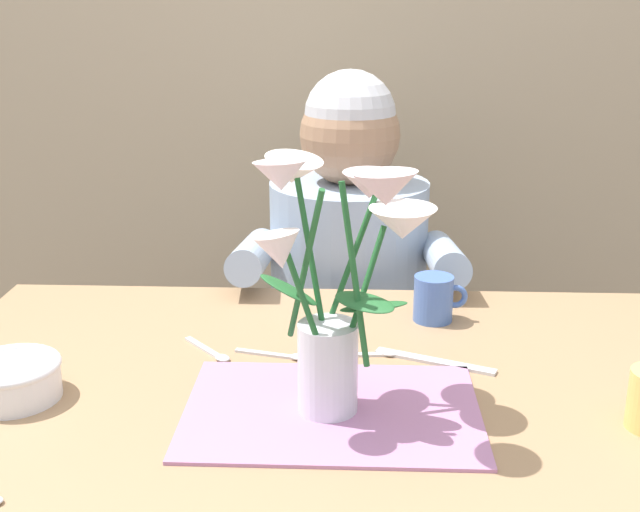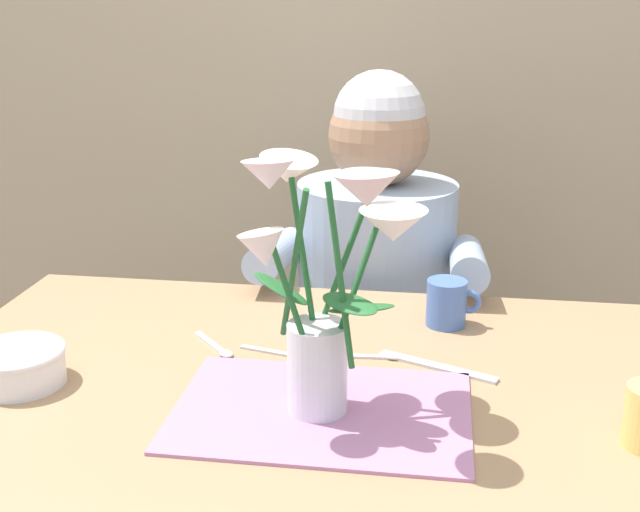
{
  "view_description": "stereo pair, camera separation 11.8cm",
  "coord_description": "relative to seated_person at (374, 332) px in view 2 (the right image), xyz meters",
  "views": [
    {
      "loc": [
        0.05,
        -1.07,
        1.28
      ],
      "look_at": [
        0.01,
        0.05,
        0.92
      ],
      "focal_mm": 45.79,
      "sensor_mm": 36.0,
      "label": 1
    },
    {
      "loc": [
        0.17,
        -1.06,
        1.28
      ],
      "look_at": [
        0.01,
        0.05,
        0.92
      ],
      "focal_mm": 45.79,
      "sensor_mm": 36.0,
      "label": 2
    }
  ],
  "objects": [
    {
      "name": "dinner_knife",
      "position": [
        0.14,
        -0.54,
        0.18
      ],
      "size": [
        0.18,
        0.09,
        0.0
      ],
      "primitive_type": "cube",
      "rotation": [
        0.0,
        0.0,
        -0.4
      ],
      "color": "silver",
      "rests_on": "dining_table"
    },
    {
      "name": "coffee_cup",
      "position": [
        0.15,
        -0.36,
        0.22
      ],
      "size": [
        0.09,
        0.07,
        0.08
      ],
      "color": "#476BB7",
      "rests_on": "dining_table"
    },
    {
      "name": "seated_person",
      "position": [
        0.0,
        0.0,
        0.0
      ],
      "size": [
        0.45,
        0.47,
        1.14
      ],
      "rotation": [
        0.0,
        0.0,
        0.04
      ],
      "color": "#4C4C56",
      "rests_on": "ground_plane"
    },
    {
      "name": "striped_placemat",
      "position": [
        -0.02,
        -0.7,
        0.18
      ],
      "size": [
        0.4,
        0.28,
        0.0
      ],
      "primitive_type": "cube",
      "color": "#B275A3",
      "rests_on": "dining_table"
    },
    {
      "name": "flower_vase",
      "position": [
        -0.01,
        -0.69,
        0.38
      ],
      "size": [
        0.26,
        0.25,
        0.35
      ],
      "color": "silver",
      "rests_on": "dining_table"
    },
    {
      "name": "spoon_3",
      "position": [
        -0.1,
        -0.53,
        0.18
      ],
      "size": [
        0.12,
        0.04,
        0.01
      ],
      "color": "silver",
      "rests_on": "dining_table"
    },
    {
      "name": "dining_table",
      "position": [
        -0.04,
        -0.62,
        0.08
      ],
      "size": [
        1.2,
        0.8,
        0.74
      ],
      "color": "#9E7A56",
      "rests_on": "ground_plane"
    },
    {
      "name": "wood_panel_backdrop",
      "position": [
        -0.04,
        0.43,
        0.69
      ],
      "size": [
        4.0,
        0.1,
        2.5
      ],
      "primitive_type": "cube",
      "color": "tan",
      "rests_on": "ground_plane"
    },
    {
      "name": "spoon_0",
      "position": [
        -0.21,
        -0.52,
        0.18
      ],
      "size": [
        0.09,
        0.1,
        0.01
      ],
      "color": "silver",
      "rests_on": "dining_table"
    },
    {
      "name": "spoon_2",
      "position": [
        0.04,
        -0.51,
        0.18
      ],
      "size": [
        0.12,
        0.02,
        0.01
      ],
      "color": "silver",
      "rests_on": "dining_table"
    },
    {
      "name": "ceramic_bowl",
      "position": [
        -0.46,
        -0.68,
        0.21
      ],
      "size": [
        0.14,
        0.14,
        0.06
      ],
      "color": "white",
      "rests_on": "dining_table"
    }
  ]
}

